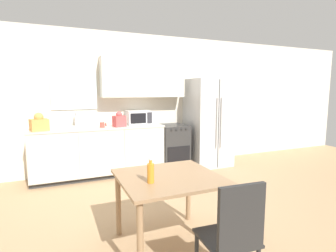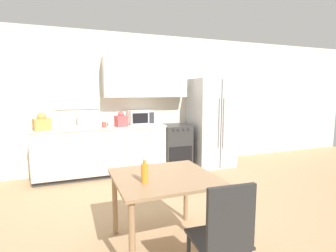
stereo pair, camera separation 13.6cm
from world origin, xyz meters
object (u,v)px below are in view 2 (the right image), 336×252
at_px(refrigerator, 211,122).
at_px(drink_bottle, 145,172).
at_px(coffee_mug, 105,125).
at_px(dining_chair_near, 224,234).
at_px(dining_table, 164,186).
at_px(oven_range, 174,147).
at_px(microwave, 141,117).

xyz_separation_m(refrigerator, drink_bottle, (-2.20, -2.55, -0.09)).
relative_size(coffee_mug, dining_chair_near, 0.12).
height_order(dining_table, drink_bottle, drink_bottle).
bearing_deg(coffee_mug, drink_bottle, -89.53).
bearing_deg(dining_table, refrigerator, 51.18).
xyz_separation_m(oven_range, coffee_mug, (-1.41, -0.11, 0.53)).
xyz_separation_m(microwave, drink_bottle, (-0.72, -2.74, -0.23)).
bearing_deg(dining_chair_near, drink_bottle, 122.01).
bearing_deg(drink_bottle, coffee_mug, 90.47).
distance_m(coffee_mug, dining_table, 2.43).
distance_m(dining_chair_near, drink_bottle, 0.88).
bearing_deg(oven_range, coffee_mug, -175.50).
height_order(oven_range, dining_table, oven_range).
xyz_separation_m(oven_range, drink_bottle, (-1.39, -2.62, 0.38)).
relative_size(microwave, dining_table, 0.48).
bearing_deg(drink_bottle, refrigerator, 49.28).
bearing_deg(drink_bottle, dining_chair_near, -61.77).
bearing_deg(oven_range, dining_table, -114.69).
xyz_separation_m(dining_table, dining_chair_near, (0.16, -0.84, -0.09)).
xyz_separation_m(coffee_mug, dining_chair_near, (0.41, -3.23, -0.44)).
relative_size(oven_range, dining_chair_near, 0.96).
bearing_deg(refrigerator, dining_chair_near, -118.84).
height_order(microwave, dining_chair_near, microwave).
bearing_deg(oven_range, dining_chair_near, -106.56).
height_order(oven_range, coffee_mug, coffee_mug).
height_order(refrigerator, drink_bottle, refrigerator).
bearing_deg(dining_chair_near, oven_range, 77.22).
height_order(refrigerator, microwave, refrigerator).
bearing_deg(dining_chair_near, dining_table, 104.37).
relative_size(refrigerator, coffee_mug, 16.02).
height_order(coffee_mug, dining_chair_near, coffee_mug).
relative_size(oven_range, drink_bottle, 3.79).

